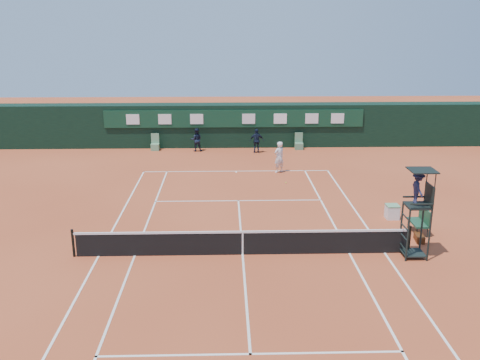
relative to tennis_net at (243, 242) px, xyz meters
name	(u,v)px	position (x,y,z in m)	size (l,w,h in m)	color
ground	(243,255)	(0.00, 0.00, -0.51)	(90.00, 90.00, 0.00)	#BA4F2B
court_lines	(243,254)	(0.00, 0.00, -0.50)	(11.05, 23.85, 0.01)	silver
tennis_net	(243,242)	(0.00, 0.00, 0.00)	(12.90, 0.10, 1.10)	black
back_wall	(234,125)	(0.00, 18.74, 1.00)	(40.00, 1.65, 3.00)	black
linesman_chair_left	(155,146)	(-5.50, 17.48, -0.19)	(0.55, 0.50, 1.15)	#609366
linesman_chair_right	(299,145)	(4.50, 17.48, -0.19)	(0.55, 0.50, 1.15)	#537E5C
umpire_chair	(418,195)	(6.44, -0.35, 1.95)	(0.96, 0.95, 3.42)	black
player_bench	(421,219)	(7.56, 2.00, 0.09)	(0.56, 1.20, 1.10)	#1A412B
tennis_bag	(419,238)	(7.22, 1.12, -0.37)	(0.31, 0.72, 0.27)	black
cooler	(392,212)	(6.89, 3.73, -0.18)	(0.57, 0.57, 0.65)	silver
tennis_ball	(286,183)	(2.70, 9.34, -0.47)	(0.07, 0.07, 0.07)	#D8E936
player	(279,157)	(2.52, 11.59, 0.42)	(0.68, 0.44, 1.86)	silver
ball_kid_left	(196,140)	(-2.61, 17.14, 0.29)	(0.77, 0.60, 1.59)	black
ball_kid_right	(257,141)	(1.50, 16.56, 0.32)	(0.97, 0.40, 1.65)	black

